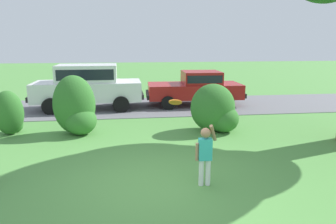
% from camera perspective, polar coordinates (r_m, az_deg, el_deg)
% --- Properties ---
extents(ground_plane, '(80.00, 80.00, 0.00)m').
position_cam_1_polar(ground_plane, '(6.59, -2.21, -13.04)').
color(ground_plane, '#518E42').
extents(driveway_strip, '(28.00, 4.40, 0.02)m').
position_cam_1_polar(driveway_strip, '(14.16, -5.14, 0.98)').
color(driveway_strip, slate).
rests_on(driveway_strip, ground).
extents(shrub_near_tree, '(0.91, 0.87, 1.40)m').
position_cam_1_polar(shrub_near_tree, '(10.98, -26.98, -0.31)').
color(shrub_near_tree, '#33702B').
rests_on(shrub_near_tree, ground).
extents(shrub_centre_left, '(1.34, 1.20, 1.86)m').
position_cam_1_polar(shrub_centre_left, '(10.23, -16.44, 0.57)').
color(shrub_centre_left, '#33702B').
rests_on(shrub_centre_left, ground).
extents(shrub_centre, '(1.53, 1.30, 1.55)m').
position_cam_1_polar(shrub_centre, '(10.23, 8.60, 0.34)').
color(shrub_centre, '#33702B').
rests_on(shrub_centre, ground).
extents(parked_sedan, '(4.45, 2.19, 1.56)m').
position_cam_1_polar(parked_sedan, '(14.44, 5.18, 4.59)').
color(parked_sedan, maroon).
rests_on(parked_sedan, ground).
extents(parked_suv, '(4.73, 2.16, 1.92)m').
position_cam_1_polar(parked_suv, '(13.92, -14.42, 4.90)').
color(parked_suv, white).
rests_on(parked_suv, ground).
extents(child_thrower, '(0.46, 0.26, 1.29)m').
position_cam_1_polar(child_thrower, '(6.32, 6.79, -7.21)').
color(child_thrower, white).
rests_on(child_thrower, ground).
extents(frisbee, '(0.30, 0.26, 0.20)m').
position_cam_1_polar(frisbee, '(6.64, 1.34, 1.82)').
color(frisbee, orange).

